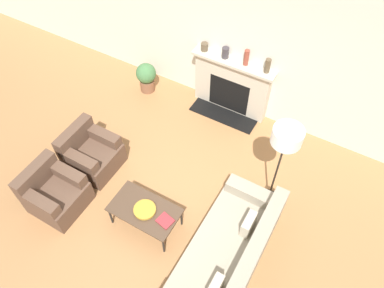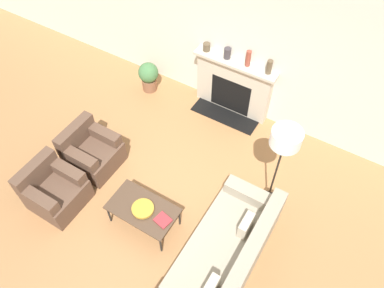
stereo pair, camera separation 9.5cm
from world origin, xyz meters
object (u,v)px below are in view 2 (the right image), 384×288
object	(u,v)px
floor_lamp	(284,145)
potted_plant	(149,76)
mantel_vase_left	(207,47)
mantel_vase_right	(269,67)
fireplace	(233,87)
bowl	(143,209)
mantel_vase_center_right	(248,58)
coffee_table	(143,209)
book	(163,220)
armchair_far	(91,152)
mantel_vase_center_left	(227,53)
armchair_near	(54,190)
couch	(222,260)

from	to	relation	value
floor_lamp	potted_plant	bearing A→B (deg)	159.31
mantel_vase_left	mantel_vase_right	distance (m)	1.21
fireplace	mantel_vase_right	bearing A→B (deg)	1.35
bowl	mantel_vase_center_right	world-z (taller)	mantel_vase_center_right
bowl	mantel_vase_center_right	xyz separation A→B (m)	(0.18, 2.97, 0.83)
floor_lamp	mantel_vase_center_right	size ratio (longest dim) A/B	5.77
coffee_table	book	distance (m)	0.37
floor_lamp	potted_plant	size ratio (longest dim) A/B	2.70
fireplace	floor_lamp	bearing A→B (deg)	-46.68
book	mantel_vase_left	world-z (taller)	mantel_vase_left
coffee_table	bowl	xyz separation A→B (m)	(0.02, -0.02, 0.07)
fireplace	coffee_table	size ratio (longest dim) A/B	1.52
potted_plant	armchair_far	bearing A→B (deg)	-82.78
potted_plant	book	bearing A→B (deg)	-51.00
mantel_vase_right	potted_plant	distance (m)	2.52
mantel_vase_left	mantel_vase_center_left	xyz separation A→B (m)	(0.42, 0.00, 0.03)
fireplace	mantel_vase_right	size ratio (longest dim) A/B	6.02
potted_plant	armchair_near	bearing A→B (deg)	-84.94
mantel_vase_center_right	mantel_vase_center_left	bearing A→B (deg)	180.00
armchair_near	armchair_far	distance (m)	0.89
armchair_near	mantel_vase_center_left	xyz separation A→B (m)	(1.25, 3.36, 0.94)
book	mantel_vase_left	distance (m)	3.21
mantel_vase_left	mantel_vase_center_left	world-z (taller)	mantel_vase_center_left
book	fireplace	bearing A→B (deg)	108.96
armchair_near	mantel_vase_left	world-z (taller)	mantel_vase_left
mantel_vase_center_right	book	bearing A→B (deg)	-86.84
mantel_vase_center_left	mantel_vase_left	bearing A→B (deg)	180.00
couch	coffee_table	size ratio (longest dim) A/B	2.18
coffee_table	book	bearing A→B (deg)	-1.57
bowl	fireplace	bearing A→B (deg)	90.58
floor_lamp	mantel_vase_center_left	xyz separation A→B (m)	(-1.68, 1.60, -0.21)
mantel_vase_right	book	bearing A→B (deg)	-94.44
coffee_table	potted_plant	bearing A→B (deg)	123.75
floor_lamp	mantel_vase_center_left	world-z (taller)	floor_lamp
armchair_far	mantel_vase_center_right	bearing A→B (deg)	-33.81
coffee_table	mantel_vase_left	bearing A→B (deg)	101.74
mantel_vase_center_right	mantel_vase_right	size ratio (longest dim) A/B	1.14
fireplace	bowl	bearing A→B (deg)	-89.42
mantel_vase_center_left	coffee_table	bearing A→B (deg)	-86.24
floor_lamp	mantel_vase_center_right	xyz separation A→B (m)	(-1.28, 1.60, -0.16)
potted_plant	floor_lamp	bearing A→B (deg)	-20.69
book	mantel_vase_right	bearing A→B (deg)	97.20
bowl	mantel_vase_right	bearing A→B (deg)	78.97
mantel_vase_center_right	armchair_near	bearing A→B (deg)	-116.19
mantel_vase_left	fireplace	bearing A→B (deg)	-1.36
mantel_vase_right	mantel_vase_left	bearing A→B (deg)	180.00
coffee_table	couch	bearing A→B (deg)	-1.39
floor_lamp	mantel_vase_right	bearing A→B (deg)	119.02
couch	coffee_table	bearing A→B (deg)	-91.39
mantel_vase_center_left	potted_plant	world-z (taller)	mantel_vase_center_left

